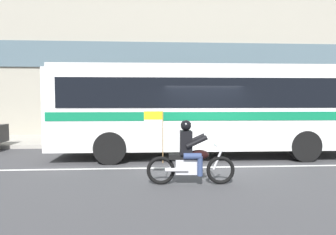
% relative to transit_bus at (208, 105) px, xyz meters
% --- Properties ---
extents(ground_plane, '(60.00, 60.00, 0.00)m').
position_rel_transit_bus_xyz_m(ground_plane, '(-0.38, -1.19, -1.88)').
color(ground_plane, '#3D3D3F').
extents(sidewalk_curb, '(28.00, 3.80, 0.15)m').
position_rel_transit_bus_xyz_m(sidewalk_curb, '(-0.38, 3.91, -1.81)').
color(sidewalk_curb, '#A39E93').
rests_on(sidewalk_curb, ground_plane).
extents(lane_center_stripe, '(26.60, 0.14, 0.01)m').
position_rel_transit_bus_xyz_m(lane_center_stripe, '(-0.38, -1.79, -1.88)').
color(lane_center_stripe, silver).
rests_on(lane_center_stripe, ground_plane).
extents(office_building_facade, '(28.00, 0.89, 12.99)m').
position_rel_transit_bus_xyz_m(office_building_facade, '(-0.38, 6.20, 4.62)').
color(office_building_facade, gray).
rests_on(office_building_facade, ground_plane).
extents(transit_bus, '(10.99, 2.71, 3.22)m').
position_rel_transit_bus_xyz_m(transit_bus, '(0.00, 0.00, 0.00)').
color(transit_bus, white).
rests_on(transit_bus, ground_plane).
extents(motorcycle_with_rider, '(2.20, 0.64, 1.78)m').
position_rel_transit_bus_xyz_m(motorcycle_with_rider, '(-1.17, -3.54, -1.22)').
color(motorcycle_with_rider, black).
rests_on(motorcycle_with_rider, ground_plane).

